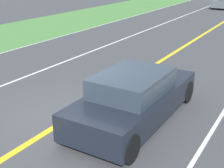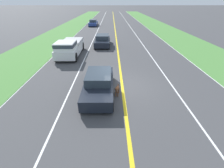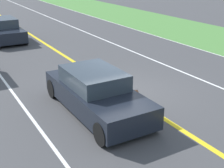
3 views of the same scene
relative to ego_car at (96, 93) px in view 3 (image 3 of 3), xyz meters
name	(u,v)px [view 3 (image 3 of 3)]	position (x,y,z in m)	size (l,w,h in m)	color
ground_plane	(124,93)	(-1.54, -0.77, -0.64)	(400.00, 400.00, 0.00)	#424244
centre_divider_line	(124,93)	(-1.54, -0.77, -0.63)	(0.18, 160.00, 0.01)	yellow
lane_dash_same_dir	(30,115)	(1.96, -0.77, -0.63)	(0.10, 160.00, 0.01)	white
lane_dash_oncoming	(195,77)	(-5.04, -0.77, -0.63)	(0.10, 160.00, 0.01)	white
ego_car	(96,93)	(0.00, 0.00, 0.00)	(1.81, 4.47, 1.35)	black
dog	(132,94)	(-1.14, 0.34, -0.17)	(0.34, 1.07, 0.74)	brown
car_trailing_near	(3,30)	(0.38, -11.60, 0.00)	(1.92, 4.29, 1.34)	black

